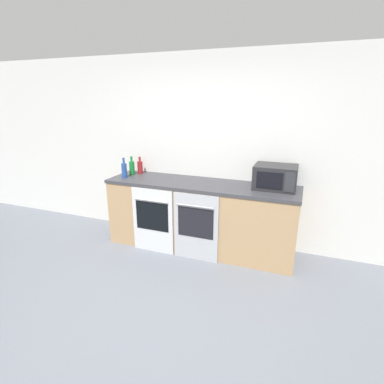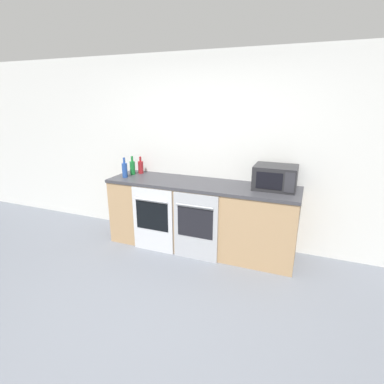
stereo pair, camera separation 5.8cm
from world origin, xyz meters
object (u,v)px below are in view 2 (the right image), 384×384
object	(u,v)px
bottle_blue	(125,170)
oven_left	(153,220)
bottle_red	(141,167)
bottle_green	(133,167)
oven_right	(195,227)
microwave	(275,177)

from	to	relation	value
bottle_blue	oven_left	bearing A→B (deg)	-22.72
oven_left	bottle_red	bearing A→B (deg)	131.70
bottle_green	bottle_blue	distance (m)	0.19
bottle_green	bottle_red	world-z (taller)	bottle_green
oven_right	bottle_blue	bearing A→B (deg)	168.81
oven_left	bottle_red	xyz separation A→B (m)	(-0.47, 0.52, 0.58)
oven_left	bottle_blue	xyz separation A→B (m)	(-0.55, 0.23, 0.59)
bottle_green	bottle_blue	xyz separation A→B (m)	(-0.01, -0.19, 0.00)
oven_right	oven_left	bearing A→B (deg)	180.00
bottle_blue	microwave	bearing A→B (deg)	5.59
bottle_green	bottle_red	bearing A→B (deg)	55.24
microwave	oven_left	bearing A→B (deg)	-163.94
oven_left	microwave	world-z (taller)	microwave
microwave	bottle_blue	bearing A→B (deg)	-174.41
bottle_red	oven_left	bearing A→B (deg)	-48.30
oven_left	bottle_red	size ratio (longest dim) A/B	3.51
microwave	bottle_red	xyz separation A→B (m)	(-1.96, 0.09, -0.05)
microwave	bottle_red	world-z (taller)	microwave
oven_left	microwave	size ratio (longest dim) A/B	1.74
oven_left	microwave	bearing A→B (deg)	16.06
microwave	bottle_red	size ratio (longest dim) A/B	2.02
oven_right	bottle_blue	world-z (taller)	bottle_blue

